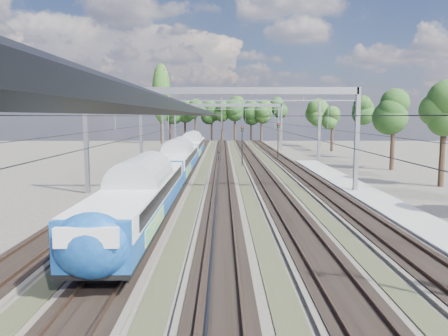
{
  "coord_description": "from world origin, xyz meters",
  "views": [
    {
      "loc": [
        0.09,
        -7.03,
        6.58
      ],
      "look_at": [
        0.19,
        24.8,
        2.8
      ],
      "focal_mm": 35.0,
      "sensor_mm": 36.0,
      "label": 1
    }
  ],
  "objects_px": {
    "signal_near": "(242,141)",
    "signal_far": "(278,137)",
    "emu_train": "(178,156)",
    "worker": "(219,157)"
  },
  "relations": [
    {
      "from": "signal_near",
      "to": "signal_far",
      "type": "xyz_separation_m",
      "value": [
        5.94,
        9.87,
        0.15
      ]
    },
    {
      "from": "emu_train",
      "to": "signal_far",
      "type": "bearing_deg",
      "value": 59.52
    },
    {
      "from": "emu_train",
      "to": "worker",
      "type": "height_order",
      "value": "emu_train"
    },
    {
      "from": "emu_train",
      "to": "signal_far",
      "type": "height_order",
      "value": "signal_far"
    },
    {
      "from": "emu_train",
      "to": "signal_far",
      "type": "distance_m",
      "value": 25.82
    },
    {
      "from": "signal_near",
      "to": "worker",
      "type": "bearing_deg",
      "value": 123.89
    },
    {
      "from": "worker",
      "to": "signal_near",
      "type": "height_order",
      "value": "signal_near"
    },
    {
      "from": "emu_train",
      "to": "worker",
      "type": "distance_m",
      "value": 18.27
    },
    {
      "from": "emu_train",
      "to": "worker",
      "type": "bearing_deg",
      "value": 77.02
    },
    {
      "from": "emu_train",
      "to": "signal_far",
      "type": "xyz_separation_m",
      "value": [
        13.08,
        22.23,
        1.0
      ]
    }
  ]
}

